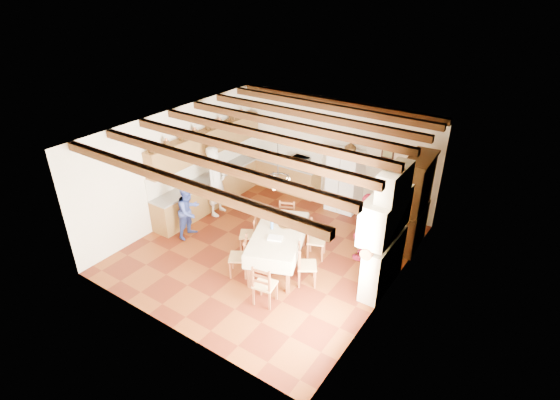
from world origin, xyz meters
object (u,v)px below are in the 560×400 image
object	(u,v)px
person_man	(216,181)
chair_left_near	(238,256)
refrigerator	(345,181)
chair_end_near	(265,284)
chair_end_far	(286,221)
chair_left_far	(248,234)
person_woman_red	(366,227)
chair_right_far	(317,240)
person_woman_blue	(189,211)
hutch	(414,203)
microwave	(300,162)
dining_table	(278,235)
chair_right_near	(307,265)

from	to	relation	value
person_man	chair_left_near	bearing A→B (deg)	-140.19
refrigerator	chair_end_near	world-z (taller)	refrigerator
chair_end_near	chair_end_far	xyz separation A→B (m)	(-1.01, 2.29, 0.00)
chair_left_near	chair_left_far	bearing A→B (deg)	172.85
refrigerator	chair_left_near	world-z (taller)	refrigerator
person_woman_red	chair_right_far	bearing A→B (deg)	-53.39
chair_left_near	person_woman_blue	bearing A→B (deg)	-136.83
chair_right_far	chair_end_far	size ratio (longest dim) A/B	1.00
chair_end_near	hutch	bearing A→B (deg)	-124.75
chair_end_near	microwave	size ratio (longest dim) A/B	1.90
person_woman_red	chair_end_far	bearing A→B (deg)	-76.68
hutch	chair_end_near	world-z (taller)	hutch
person_man	chair_left_far	bearing A→B (deg)	-128.82
chair_right_far	person_man	bearing A→B (deg)	64.48
chair_left_near	chair_end_near	distance (m)	1.13
chair_left_near	person_woman_blue	size ratio (longest dim) A/B	0.67
chair_left_far	person_woman_red	xyz separation A→B (m)	(2.44, 1.28, 0.38)
chair_left_near	chair_right_far	bearing A→B (deg)	113.29
chair_left_far	person_man	world-z (taller)	person_man
hutch	person_woman_red	world-z (taller)	hutch
refrigerator	chair_left_near	bearing A→B (deg)	-99.10
dining_table	person_woman_blue	bearing A→B (deg)	-175.49
chair_end_far	person_woman_red	world-z (taller)	person_woman_red
refrigerator	microwave	xyz separation A→B (m)	(-1.52, 0.10, 0.18)
chair_right_near	person_woman_red	distance (m)	1.71
refrigerator	chair_end_far	size ratio (longest dim) A/B	1.79
refrigerator	person_woman_red	distance (m)	2.45
chair_left_near	chair_end_far	bearing A→B (deg)	147.53
chair_left_near	person_woman_red	size ratio (longest dim) A/B	0.56
hutch	person_woman_blue	world-z (taller)	hutch
person_woman_blue	person_woman_red	world-z (taller)	person_woman_red
chair_left_near	chair_right_far	xyz separation A→B (m)	(1.10, 1.55, 0.00)
chair_left_near	person_man	world-z (taller)	person_man
chair_right_far	chair_end_near	size ratio (longest dim) A/B	1.00
microwave	chair_left_near	bearing A→B (deg)	-71.81
hutch	chair_left_far	bearing A→B (deg)	-145.23
person_woman_blue	person_man	bearing A→B (deg)	6.44
chair_left_near	chair_right_near	distance (m)	1.54
person_woman_blue	chair_right_near	bearing A→B (deg)	-91.74
dining_table	hutch	bearing A→B (deg)	48.80
hutch	person_man	distance (m)	5.18
microwave	hutch	bearing A→B (deg)	-8.39
chair_end_near	chair_right_far	bearing A→B (deg)	-101.92
hutch	person_man	size ratio (longest dim) A/B	1.19
chair_end_near	person_woman_red	world-z (taller)	person_woman_red
chair_right_near	chair_end_far	size ratio (longest dim) A/B	1.00
person_woman_blue	microwave	bearing A→B (deg)	-18.55
refrigerator	hutch	bearing A→B (deg)	-21.07
microwave	chair_left_far	bearing A→B (deg)	-74.85
refrigerator	hutch	distance (m)	2.36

